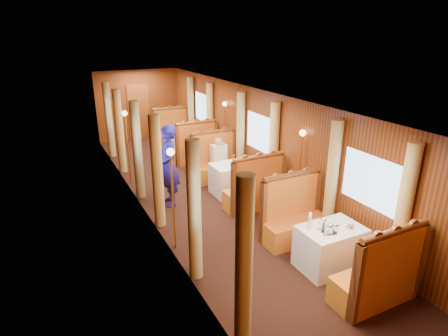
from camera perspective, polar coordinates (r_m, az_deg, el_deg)
floor at (r=9.12m, az=-2.81°, el=-4.57°), size 3.00×12.00×0.01m
ceiling at (r=8.38m, az=-3.10°, el=11.14°), size 3.00×12.00×0.01m
wall_far at (r=14.21m, az=-12.90°, el=9.37°), size 3.00×0.01×2.50m
wall_left at (r=8.21m, az=-12.57°, el=1.48°), size 0.01×12.00×2.50m
wall_right at (r=9.34m, az=5.52°, el=4.17°), size 0.01×12.00×2.50m
doorway_far at (r=14.23m, az=-12.79°, el=8.36°), size 0.80×0.04×2.00m
table_near at (r=6.71m, az=15.82°, el=-11.57°), size 1.05×0.72×0.75m
banquette_near_fwd at (r=6.12m, az=22.37°, el=-15.32°), size 1.30×0.55×1.34m
banquette_near_aft at (r=7.35m, az=10.59°, el=-7.71°), size 1.30×0.55×1.34m
table_mid at (r=9.27m, az=1.40°, el=-1.59°), size 1.05×0.72×0.75m
banquette_mid_fwd at (r=8.44m, az=4.63°, el=-3.58°), size 1.30×0.55×1.34m
banquette_mid_aft at (r=10.10m, az=-1.30°, el=0.59°), size 1.30×0.55×1.34m
table_far at (r=12.30m, az=-6.28°, el=3.88°), size 1.05×0.72×0.75m
banquette_far_fwd at (r=11.38m, az=-4.48°, el=2.83°), size 1.30×0.55×1.34m
banquette_far_aft at (r=13.21m, az=-7.85°, el=5.19°), size 1.30×0.55×1.34m
tea_tray at (r=6.40m, az=15.84°, el=-9.28°), size 0.39×0.33×0.01m
teapot_left at (r=6.31m, az=15.79°, el=-9.08°), size 0.20×0.17×0.14m
teapot_right at (r=6.37m, az=16.63°, el=-8.87°), size 0.19×0.16×0.14m
teapot_back at (r=6.49m, az=14.94°, el=-8.13°), size 0.20×0.17×0.14m
fruit_plate at (r=6.60m, az=18.67°, el=-8.54°), size 0.21×0.21×0.05m
cup_inboard at (r=6.33m, az=12.88°, el=-8.35°), size 0.08×0.08×0.26m
cup_outboard at (r=6.41m, az=12.94°, el=-7.94°), size 0.08×0.08×0.26m
rose_vase_mid at (r=9.06m, az=1.42°, el=1.62°), size 0.06×0.06×0.36m
rose_vase_far at (r=12.19m, az=-6.27°, el=6.43°), size 0.06×0.06×0.36m
window_left_near at (r=5.07m, az=-2.34°, el=-7.80°), size 0.01×1.20×0.90m
curtain_left_near_a at (r=4.66m, az=3.02°, el=-14.57°), size 0.22×0.22×2.35m
curtain_left_near_b at (r=5.87m, az=-4.53°, el=-6.72°), size 0.22×0.22×2.35m
window_right_near at (r=6.73m, az=21.37°, el=-1.91°), size 0.01×1.20×0.90m
curtain_right_near_a at (r=6.32m, az=25.55°, el=-6.74°), size 0.22×0.22×2.35m
curtain_right_near_b at (r=7.26m, az=16.07°, el=-2.02°), size 0.22×0.22×2.35m
window_left_mid at (r=8.15m, az=-12.57°, el=2.82°), size 0.01×1.20×0.90m
curtain_left_mid_a at (r=7.55m, az=-10.14°, el=-0.62°), size 0.22×0.22×2.35m
curtain_left_mid_b at (r=8.98m, az=-13.06°, el=2.57°), size 0.22×0.22×2.35m
window_right_mid at (r=9.28m, az=5.48°, el=5.35°), size 0.01×1.20×0.90m
curtain_right_mid_a at (r=8.68m, az=7.55°, el=2.30°), size 0.22×0.22×2.35m
curtain_right_mid_b at (r=9.95m, az=2.54°, el=4.81°), size 0.22×0.22×2.35m
window_left_far at (r=11.48m, az=-17.06°, el=7.46°), size 0.01×1.20×0.90m
curtain_left_far_a at (r=10.81m, az=-15.61°, el=5.34°), size 0.22×0.22×2.35m
curtain_left_far_b at (r=12.31m, az=-17.11°, el=6.97°), size 0.22×0.22×2.35m
window_right_far at (r=12.31m, az=-3.23°, el=9.14°), size 0.01×1.20×0.90m
curtain_right_far_a at (r=11.62m, az=-2.13°, el=7.10°), size 0.22×0.22×2.35m
curtain_right_far_b at (r=13.03m, az=-5.02°, el=8.49°), size 0.22×0.22×2.35m
sconce_left_fore at (r=6.61m, az=-7.95°, el=-1.66°), size 0.14×0.14×1.95m
sconce_right_fore at (r=7.88m, az=11.65°, el=1.78°), size 0.14×0.14×1.95m
sconce_left_aft at (r=9.83m, az=-14.67°, el=5.24°), size 0.14×0.14×1.95m
sconce_right_aft at (r=10.73m, az=0.13°, el=7.15°), size 0.14×0.14×1.95m
steward at (r=8.53m, az=-8.45°, el=0.32°), size 0.49×0.71×1.89m
passenger at (r=9.80m, az=-0.75°, el=1.94°), size 0.40×0.44×0.76m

